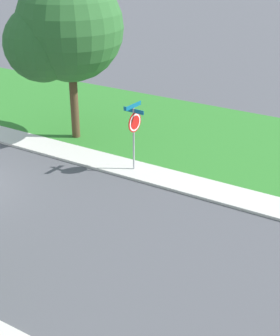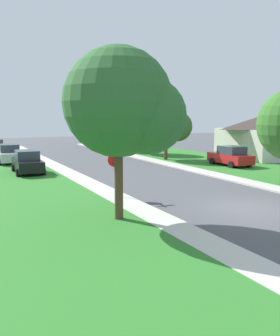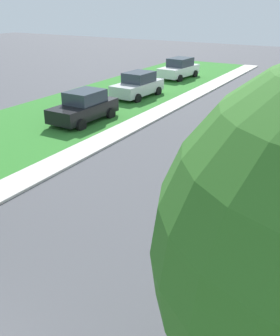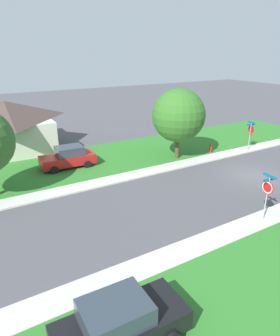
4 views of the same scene
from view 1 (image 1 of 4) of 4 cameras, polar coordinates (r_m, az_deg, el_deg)
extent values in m
cylinder|color=#9E9EA3|center=(18.64, -0.74, 3.24)|extent=(0.07, 0.07, 2.60)
cylinder|color=red|center=(18.34, -0.62, 5.36)|extent=(0.76, 0.09, 0.76)
cylinder|color=white|center=(18.33, -0.58, 5.35)|extent=(0.67, 0.06, 0.67)
cylinder|color=red|center=(18.32, -0.57, 5.35)|extent=(0.55, 0.05, 0.55)
cube|color=#0F5B84|center=(18.15, -0.76, 7.28)|extent=(0.92, 0.09, 0.16)
cube|color=#0F5B84|center=(18.21, -0.76, 6.72)|extent=(0.09, 0.92, 0.16)
cylinder|color=#4C3823|center=(21.85, -7.70, 7.58)|extent=(0.36, 0.36, 3.37)
sphere|color=#2B5F2A|center=(21.05, -8.24, 16.01)|extent=(4.49, 4.49, 4.49)
sphere|color=#2B5F2A|center=(20.83, -11.41, 14.09)|extent=(3.14, 3.14, 3.14)
camera|label=2|loc=(35.05, -20.53, 17.87)|focal=39.22mm
camera|label=3|loc=(16.14, -45.09, 11.02)|focal=41.62mm
camera|label=4|loc=(24.27, 44.97, 20.05)|focal=32.56mm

